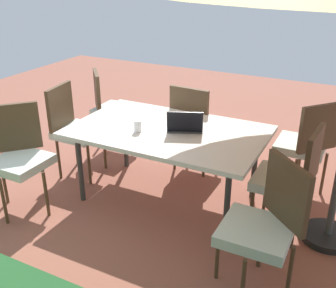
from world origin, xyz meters
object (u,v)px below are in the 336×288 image
chair_west (291,176)px  chair_northwest (265,222)px  chair_southeast (111,106)px  dining_table (168,134)px  laptop (185,126)px  cup (137,126)px  chair_southwest (306,142)px  chair_south (195,123)px  chair_east (74,126)px  chair_northeast (19,153)px

chair_west → chair_northwest: size_ratio=1.00×
chair_southeast → dining_table: bearing=-163.6°
chair_northwest → laptop: chair_northwest is taller
laptop → dining_table: bearing=-8.9°
chair_northwest → cup: bearing=-161.3°
chair_southwest → cup: chair_southwest is taller
laptop → chair_south: bearing=-97.7°
chair_south → chair_east: same height
chair_south → laptop: chair_south is taller
chair_south → chair_northwest: 1.86m
chair_east → chair_southwest: bearing=-81.8°
chair_west → chair_northwest: (0.02, 0.74, 0.00)m
chair_northeast → chair_southwest: size_ratio=1.00×
chair_northeast → laptop: bearing=-16.0°
dining_table → chair_southwest: chair_southwest is taller
cup → laptop: bearing=-151.1°
dining_table → laptop: bearing=-165.8°
chair_northeast → dining_table: bearing=-14.2°
chair_southwest → chair_east: (2.26, 0.68, 0.00)m
dining_table → chair_southwest: bearing=-147.9°
chair_east → chair_northeast: bearing=170.2°
chair_southwest → chair_northwest: 1.49m
laptop → chair_southwest: bearing=-168.6°
chair_west → laptop: bearing=-90.2°
chair_southeast → cup: bearing=-175.3°
chair_northwest → chair_east: same height
chair_east → dining_table: bearing=-100.3°
chair_northeast → chair_south: size_ratio=1.00×
chair_southwest → chair_northwest: (0.01, 1.49, 0.00)m
chair_northeast → chair_southeast: (0.01, -1.48, 0.00)m
chair_northwest → dining_table: bearing=-171.7°
chair_northeast → chair_southwest: (-2.28, -1.44, 0.00)m
laptop → chair_west: bearing=152.5°
chair_west → cup: size_ratio=9.18×
chair_northeast → chair_east: same height
chair_southeast → chair_west: size_ratio=1.00×
chair_west → chair_southwest: bearing=-175.0°
chair_southwest → chair_northwest: size_ratio=1.00×
chair_northeast → cup: (-0.93, -0.56, 0.24)m
chair_south → chair_east: 1.29m
chair_southeast → chair_southwest: bearing=-131.6°
chair_southwest → laptop: (0.98, 0.67, 0.23)m
dining_table → chair_east: (1.13, -0.04, -0.13)m
chair_northwest → laptop: (0.96, -0.81, 0.23)m
chair_west → chair_east: (2.27, -0.07, 0.00)m
chair_south → chair_west: size_ratio=1.00×
chair_northeast → chair_west: 2.39m
chair_east → cup: bearing=-111.2°
chair_west → laptop: size_ratio=2.51×
chair_southeast → chair_southwest: (-2.29, 0.04, 0.00)m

